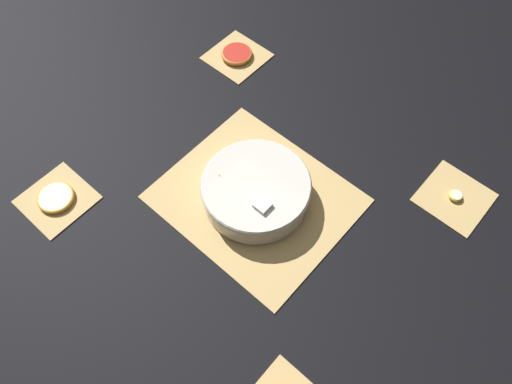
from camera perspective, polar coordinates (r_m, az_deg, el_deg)
ground_plane at (r=1.14m, az=-0.00°, el=-0.80°), size 6.00×6.00×0.00m
bamboo_mat_center at (r=1.13m, az=-0.00°, el=-0.72°), size 0.41×0.35×0.01m
coaster_mat_near_left at (r=1.22m, az=21.74°, el=-0.56°), size 0.15×0.15×0.01m
coaster_mat_near_right at (r=1.42m, az=-2.20°, el=15.24°), size 0.15×0.15×0.01m
coaster_mat_far_right at (r=1.22m, az=-21.79°, el=-0.78°), size 0.15×0.15×0.01m
fruit_salad_bowl at (r=1.10m, az=-0.01°, el=0.30°), size 0.24×0.24×0.07m
orange_slice_whole at (r=1.21m, az=-21.91°, el=-0.59°), size 0.08×0.08×0.01m
banana_coin_single at (r=1.22m, az=21.85°, el=-0.38°), size 0.03×0.03×0.01m
grapefruit_slice at (r=1.41m, az=-2.21°, el=15.51°), size 0.09×0.09×0.01m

